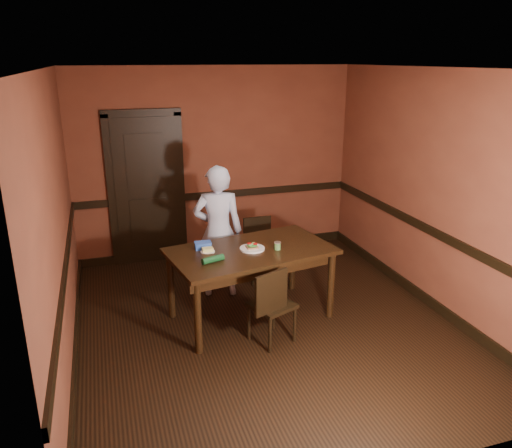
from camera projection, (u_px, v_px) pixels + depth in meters
floor at (265, 323)px, 5.52m from camera, size 4.00×4.50×0.01m
ceiling at (267, 68)px, 4.66m from camera, size 4.00×4.50×0.01m
wall_back at (216, 164)px, 7.12m from camera, size 4.00×0.02×2.70m
wall_front at (383, 306)px, 3.05m from camera, size 4.00×0.02×2.70m
wall_left at (57, 225)px, 4.52m from camera, size 0.02×4.50×2.70m
wall_right at (433, 192)px, 5.66m from camera, size 0.02×4.50×2.70m
dado_back at (217, 195)px, 7.25m from camera, size 4.00×0.03×0.10m
dado_left at (65, 271)px, 4.66m from camera, size 0.03×4.50×0.10m
dado_right at (428, 229)px, 5.80m from camera, size 0.03×4.50×0.10m
baseboard_back at (218, 248)px, 7.52m from camera, size 4.00×0.03×0.12m
baseboard_left at (75, 349)px, 4.93m from camera, size 0.03×4.50×0.12m
baseboard_right at (420, 294)px, 6.06m from camera, size 0.03×4.50×0.12m
door at (147, 187)px, 6.89m from camera, size 1.05×0.07×2.20m
dining_table at (251, 284)px, 5.54m from camera, size 1.89×1.27×0.82m
chair_far at (261, 250)px, 6.50m from camera, size 0.39×0.39×0.81m
chair_near at (272, 303)px, 5.06m from camera, size 0.51×0.51×0.84m
person at (218, 232)px, 5.98m from camera, size 0.66×0.50×1.62m
sandwich_plate at (252, 248)px, 5.40m from camera, size 0.27×0.27×0.07m
sauce_jar at (277, 246)px, 5.39m from camera, size 0.07×0.07×0.09m
cheese_saucer at (208, 250)px, 5.33m from camera, size 0.15×0.15×0.05m
food_tub at (203, 245)px, 5.41m from camera, size 0.19×0.13×0.08m
wrapped_veg at (213, 259)px, 5.06m from camera, size 0.25×0.13×0.07m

